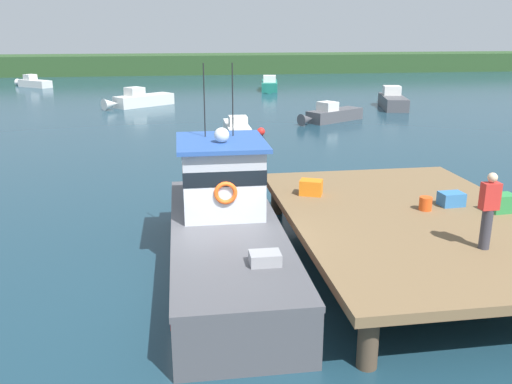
{
  "coord_description": "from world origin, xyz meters",
  "views": [
    {
      "loc": [
        -0.91,
        -11.75,
        5.58
      ],
      "look_at": [
        1.2,
        1.9,
        1.4
      ],
      "focal_mm": 37.88,
      "sensor_mm": 36.0,
      "label": 1
    }
  ],
  "objects_px": {
    "moored_boat_outer_mooring": "(140,100)",
    "moored_boat_off_the_point": "(33,83)",
    "crate_single_far": "(311,187)",
    "bait_bucket": "(426,204)",
    "crate_stack_mid_dock": "(451,199)",
    "mooring_buoy_channel_marker": "(261,132)",
    "moored_boat_near_channel": "(237,130)",
    "moored_boat_far_left": "(270,85)",
    "deckhand_by_the_boat": "(488,209)",
    "main_fishing_boat": "(225,226)",
    "crate_single_by_cleat": "(502,203)",
    "moored_boat_far_right": "(392,100)",
    "moored_boat_mid_harbor": "(331,115)"
  },
  "relations": [
    {
      "from": "crate_stack_mid_dock",
      "to": "bait_bucket",
      "type": "distance_m",
      "value": 0.86
    },
    {
      "from": "moored_boat_far_left",
      "to": "moored_boat_far_right",
      "type": "distance_m",
      "value": 14.51
    },
    {
      "from": "main_fishing_boat",
      "to": "crate_single_by_cleat",
      "type": "relative_size",
      "value": 16.36
    },
    {
      "from": "main_fishing_boat",
      "to": "moored_boat_far_right",
      "type": "height_order",
      "value": "main_fishing_boat"
    },
    {
      "from": "bait_bucket",
      "to": "moored_boat_far_right",
      "type": "relative_size",
      "value": 0.06
    },
    {
      "from": "crate_single_by_cleat",
      "to": "mooring_buoy_channel_marker",
      "type": "distance_m",
      "value": 17.43
    },
    {
      "from": "moored_boat_far_left",
      "to": "moored_boat_far_right",
      "type": "height_order",
      "value": "moored_boat_far_right"
    },
    {
      "from": "crate_stack_mid_dock",
      "to": "deckhand_by_the_boat",
      "type": "height_order",
      "value": "deckhand_by_the_boat"
    },
    {
      "from": "moored_boat_mid_harbor",
      "to": "moored_boat_outer_mooring",
      "type": "bearing_deg",
      "value": 144.0
    },
    {
      "from": "deckhand_by_the_boat",
      "to": "mooring_buoy_channel_marker",
      "type": "xyz_separation_m",
      "value": [
        -1.56,
        19.19,
        -1.84
      ]
    },
    {
      "from": "main_fishing_boat",
      "to": "crate_single_by_cleat",
      "type": "height_order",
      "value": "main_fishing_boat"
    },
    {
      "from": "crate_single_far",
      "to": "moored_boat_far_left",
      "type": "distance_m",
      "value": 37.59
    },
    {
      "from": "moored_boat_mid_harbor",
      "to": "crate_stack_mid_dock",
      "type": "bearing_deg",
      "value": -97.85
    },
    {
      "from": "deckhand_by_the_boat",
      "to": "moored_boat_outer_mooring",
      "type": "relative_size",
      "value": 0.31
    },
    {
      "from": "crate_stack_mid_dock",
      "to": "moored_boat_mid_harbor",
      "type": "bearing_deg",
      "value": 82.15
    },
    {
      "from": "moored_boat_mid_harbor",
      "to": "moored_boat_off_the_point",
      "type": "height_order",
      "value": "moored_boat_mid_harbor"
    },
    {
      "from": "moored_boat_near_channel",
      "to": "moored_boat_outer_mooring",
      "type": "bearing_deg",
      "value": 114.0
    },
    {
      "from": "deckhand_by_the_boat",
      "to": "moored_boat_far_right",
      "type": "height_order",
      "value": "deckhand_by_the_boat"
    },
    {
      "from": "moored_boat_outer_mooring",
      "to": "moored_boat_off_the_point",
      "type": "bearing_deg",
      "value": 124.95
    },
    {
      "from": "moored_boat_far_left",
      "to": "bait_bucket",
      "type": "bearing_deg",
      "value": -94.39
    },
    {
      "from": "deckhand_by_the_boat",
      "to": "moored_boat_near_channel",
      "type": "height_order",
      "value": "deckhand_by_the_boat"
    },
    {
      "from": "moored_boat_outer_mooring",
      "to": "moored_boat_far_right",
      "type": "height_order",
      "value": "moored_boat_far_right"
    },
    {
      "from": "deckhand_by_the_boat",
      "to": "moored_boat_outer_mooring",
      "type": "bearing_deg",
      "value": 105.2
    },
    {
      "from": "bait_bucket",
      "to": "moored_boat_far_left",
      "type": "distance_m",
      "value": 39.02
    },
    {
      "from": "moored_boat_mid_harbor",
      "to": "moored_boat_near_channel",
      "type": "xyz_separation_m",
      "value": [
        -6.43,
        -4.18,
        -0.03
      ]
    },
    {
      "from": "moored_boat_near_channel",
      "to": "moored_boat_far_left",
      "type": "distance_m",
      "value": 23.2
    },
    {
      "from": "crate_stack_mid_dock",
      "to": "moored_boat_outer_mooring",
      "type": "distance_m",
      "value": 30.76
    },
    {
      "from": "crate_single_far",
      "to": "bait_bucket",
      "type": "height_order",
      "value": "crate_single_far"
    },
    {
      "from": "crate_single_far",
      "to": "moored_boat_far_right",
      "type": "bearing_deg",
      "value": 62.97
    },
    {
      "from": "crate_stack_mid_dock",
      "to": "mooring_buoy_channel_marker",
      "type": "distance_m",
      "value": 16.62
    },
    {
      "from": "crate_stack_mid_dock",
      "to": "moored_boat_outer_mooring",
      "type": "relative_size",
      "value": 0.11
    },
    {
      "from": "main_fishing_boat",
      "to": "crate_single_by_cleat",
      "type": "xyz_separation_m",
      "value": [
        6.89,
        -0.52,
        0.42
      ]
    },
    {
      "from": "moored_boat_off_the_point",
      "to": "moored_boat_far_right",
      "type": "xyz_separation_m",
      "value": [
        29.94,
        -19.61,
        0.1
      ]
    },
    {
      "from": "moored_boat_mid_harbor",
      "to": "moored_boat_far_left",
      "type": "bearing_deg",
      "value": 92.03
    },
    {
      "from": "crate_single_far",
      "to": "crate_single_by_cleat",
      "type": "bearing_deg",
      "value": -26.22
    },
    {
      "from": "deckhand_by_the_boat",
      "to": "moored_boat_off_the_point",
      "type": "xyz_separation_m",
      "value": [
        -20.07,
        48.31,
        -1.64
      ]
    },
    {
      "from": "moored_boat_off_the_point",
      "to": "bait_bucket",
      "type": "bearing_deg",
      "value": -66.41
    },
    {
      "from": "moored_boat_off_the_point",
      "to": "moored_boat_far_right",
      "type": "height_order",
      "value": "moored_boat_far_right"
    },
    {
      "from": "crate_single_far",
      "to": "deckhand_by_the_boat",
      "type": "xyz_separation_m",
      "value": [
        2.61,
        -4.26,
        0.65
      ]
    },
    {
      "from": "moored_boat_mid_harbor",
      "to": "deckhand_by_the_boat",
      "type": "bearing_deg",
      "value": -98.71
    },
    {
      "from": "bait_bucket",
      "to": "moored_boat_off_the_point",
      "type": "bearing_deg",
      "value": 113.59
    },
    {
      "from": "crate_single_by_cleat",
      "to": "moored_boat_off_the_point",
      "type": "distance_m",
      "value": 51.09
    },
    {
      "from": "crate_single_by_cleat",
      "to": "deckhand_by_the_boat",
      "type": "relative_size",
      "value": 0.37
    },
    {
      "from": "crate_single_far",
      "to": "bait_bucket",
      "type": "bearing_deg",
      "value": -34.42
    },
    {
      "from": "crate_single_far",
      "to": "deckhand_by_the_boat",
      "type": "distance_m",
      "value": 5.04
    },
    {
      "from": "moored_boat_off_the_point",
      "to": "moored_boat_outer_mooring",
      "type": "bearing_deg",
      "value": -55.05
    },
    {
      "from": "moored_boat_far_left",
      "to": "main_fishing_boat",
      "type": "bearing_deg",
      "value": -101.74
    },
    {
      "from": "mooring_buoy_channel_marker",
      "to": "moored_boat_mid_harbor",
      "type": "bearing_deg",
      "value": 37.74
    },
    {
      "from": "moored_boat_off_the_point",
      "to": "moored_boat_near_channel",
      "type": "bearing_deg",
      "value": -59.64
    },
    {
      "from": "moored_boat_outer_mooring",
      "to": "moored_boat_far_right",
      "type": "relative_size",
      "value": 0.85
    }
  ]
}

